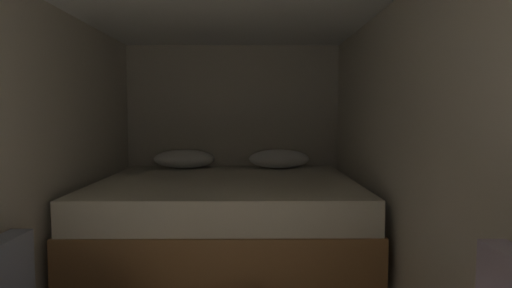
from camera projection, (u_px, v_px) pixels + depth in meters
wall_back at (233, 144)px, 4.42m from camera, size 2.32×0.05×2.07m
wall_right at (437, 178)px, 2.07m from camera, size 0.05×4.68×2.07m
bed at (228, 226)px, 3.49m from camera, size 2.10×1.84×1.01m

